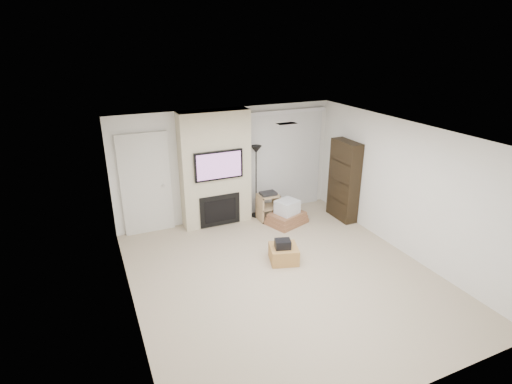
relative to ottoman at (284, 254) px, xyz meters
name	(u,v)px	position (x,y,z in m)	size (l,w,h in m)	color
floor	(284,276)	(-0.23, -0.46, -0.15)	(5.00, 5.50, 0.00)	#BCA98C
ceiling	(288,135)	(-0.23, -0.46, 2.35)	(5.00, 5.50, 0.00)	white
wall_back	(228,164)	(-0.23, 2.29, 1.10)	(5.00, 2.50, 0.00)	white
wall_front	(410,310)	(-0.23, -3.21, 1.10)	(5.00, 2.50, 0.00)	white
wall_left	(127,241)	(-2.73, -0.46, 1.10)	(5.50, 2.50, 0.00)	white
wall_right	(404,189)	(2.27, -0.46, 1.10)	(5.50, 2.50, 0.00)	white
hvac_vent	(287,124)	(0.17, 0.34, 2.35)	(0.35, 0.18, 0.01)	silver
ottoman	(284,254)	(0.00, 0.00, 0.00)	(0.50, 0.50, 0.30)	#B38042
black_bag	(283,244)	(-0.04, -0.03, 0.23)	(0.28, 0.22, 0.16)	black
fireplace_wall	(216,170)	(-0.58, 2.08, 1.09)	(1.50, 0.47, 2.50)	beige
entry_door	(146,185)	(-2.03, 2.25, 0.90)	(1.02, 0.11, 2.14)	silver
vertical_blinds	(285,157)	(1.17, 2.24, 1.12)	(1.98, 0.10, 2.37)	silver
floor_lamp	(256,161)	(0.35, 2.04, 1.17)	(0.25, 0.25, 1.67)	black
av_stand	(268,205)	(0.52, 1.76, 0.20)	(0.45, 0.38, 0.66)	tan
box_stack	(287,215)	(0.81, 1.39, 0.06)	(0.98, 0.86, 0.55)	#905F3F
bookshelf	(344,180)	(2.11, 1.17, 0.75)	(0.30, 0.80, 1.80)	black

